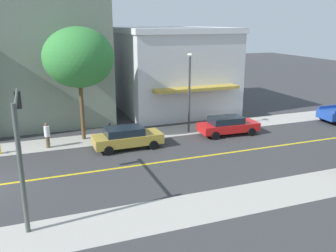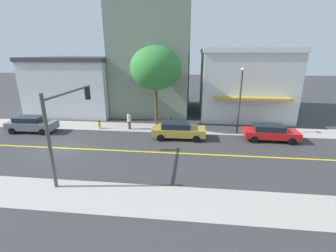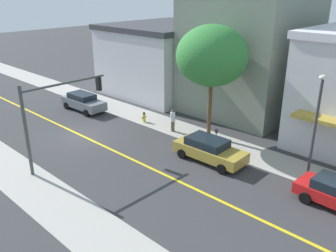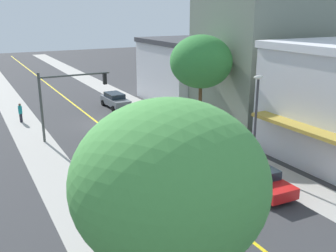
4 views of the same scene
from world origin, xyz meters
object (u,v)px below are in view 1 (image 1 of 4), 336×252
traffic_light_mast (19,133)px  street_lamp (189,84)px  gold_sedan_left_curb (127,137)px  red_sedan_left_curb (228,125)px  parking_meter (110,129)px  pedestrian_white_shirt (47,135)px  street_tree_left_near (79,58)px

traffic_light_mast → street_lamp: 15.24m
traffic_light_mast → street_lamp: street_lamp is taller
traffic_light_mast → gold_sedan_left_curb: traffic_light_mast is taller
traffic_light_mast → red_sedan_left_curb: size_ratio=1.22×
street_lamp → parking_meter: bearing=-87.5°
parking_meter → pedestrian_white_shirt: size_ratio=0.80×
pedestrian_white_shirt → red_sedan_left_curb: bearing=-171.7°
street_tree_left_near → red_sedan_left_curb: street_tree_left_near is taller
street_lamp → pedestrian_white_shirt: street_lamp is taller
parking_meter → pedestrian_white_shirt: 4.36m
gold_sedan_left_curb → street_tree_left_near: bearing=126.6°
street_tree_left_near → traffic_light_mast: size_ratio=1.43×
parking_meter → traffic_light_mast: (8.75, -5.79, 2.86)m
traffic_light_mast → red_sedan_left_curb: traffic_light_mast is taller
red_sedan_left_curb → pedestrian_white_shirt: (-1.76, -13.38, 0.18)m
red_sedan_left_curb → street_lamp: bearing=147.2°
street_lamp → pedestrian_white_shirt: (0.02, -10.84, -2.93)m
traffic_light_mast → pedestrian_white_shirt: size_ratio=3.20×
street_tree_left_near → parking_meter: street_tree_left_near is taller
red_sedan_left_curb → parking_meter: bearing=172.8°
pedestrian_white_shirt → parking_meter: bearing=-167.6°
street_lamp → gold_sedan_left_curb: bearing=-69.4°
parking_meter → pedestrian_white_shirt: pedestrian_white_shirt is taller
street_tree_left_near → red_sedan_left_curb: (2.90, 10.73, -5.33)m
traffic_light_mast → pedestrian_white_shirt: bearing=-9.1°
parking_meter → street_lamp: 7.13m
gold_sedan_left_curb → pedestrian_white_shirt: bearing=156.7°
street_tree_left_near → traffic_light_mast: street_tree_left_near is taller
street_tree_left_near → parking_meter: size_ratio=5.73×
street_tree_left_near → traffic_light_mast: 11.17m
pedestrian_white_shirt → gold_sedan_left_curb: bearing=173.7°
street_tree_left_near → traffic_light_mast: (10.14, -4.09, -2.28)m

